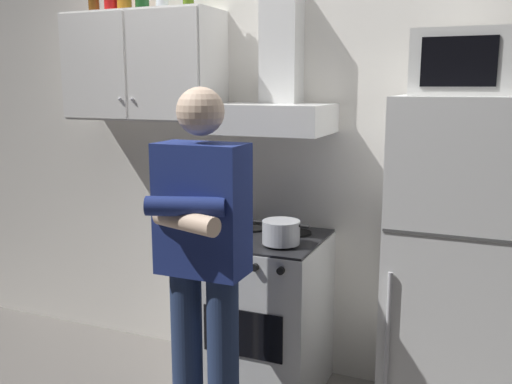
% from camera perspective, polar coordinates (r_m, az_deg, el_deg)
% --- Properties ---
extents(back_wall_tiled, '(4.80, 0.10, 2.70)m').
position_cam_1_polar(back_wall_tiled, '(3.18, 4.19, 5.40)').
color(back_wall_tiled, silver).
rests_on(back_wall_tiled, ground_plane).
extents(upper_cabinet, '(0.90, 0.37, 0.60)m').
position_cam_1_polar(upper_cabinet, '(3.34, -11.29, 12.35)').
color(upper_cabinet, white).
extents(stove_oven, '(0.60, 0.62, 0.87)m').
position_cam_1_polar(stove_oven, '(3.10, 0.95, -12.24)').
color(stove_oven, silver).
rests_on(stove_oven, ground_plane).
extents(range_hood, '(0.60, 0.44, 0.75)m').
position_cam_1_polar(range_hood, '(2.98, 1.93, 9.83)').
color(range_hood, white).
extents(refrigerator, '(0.60, 0.62, 1.60)m').
position_cam_1_polar(refrigerator, '(2.79, 19.58, -7.54)').
color(refrigerator, silver).
rests_on(refrigerator, ground_plane).
extents(microwave, '(0.48, 0.37, 0.28)m').
position_cam_1_polar(microwave, '(2.68, 20.89, 12.09)').
color(microwave, silver).
rests_on(microwave, refrigerator).
extents(person_standing, '(0.38, 0.33, 1.64)m').
position_cam_1_polar(person_standing, '(2.45, -5.44, -7.03)').
color(person_standing, navy).
rests_on(person_standing, ground_plane).
extents(cooking_pot, '(0.29, 0.19, 0.12)m').
position_cam_1_polar(cooking_pot, '(2.79, 2.55, -4.06)').
color(cooking_pot, '#B7BABF').
rests_on(cooking_pot, stove_oven).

